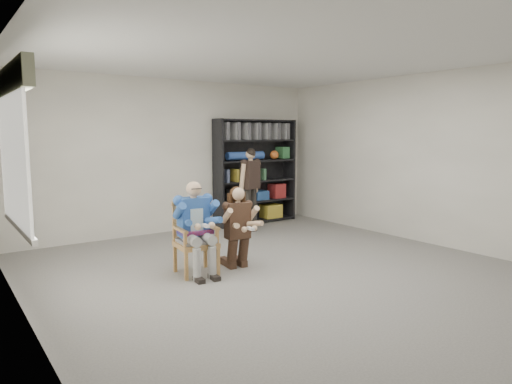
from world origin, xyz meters
TOP-DOWN VIEW (x-y plane):
  - room_shell at (0.00, 0.00)m, footprint 6.00×7.00m
  - floor at (0.00, 0.00)m, footprint 6.00×7.00m
  - window_left at (-2.95, 1.00)m, footprint 0.16×2.00m
  - armchair at (-0.94, 0.90)m, footprint 0.60×0.58m
  - seated_man at (-0.94, 0.90)m, footprint 0.60×0.78m
  - kneeling_woman at (-0.36, 0.78)m, footprint 0.55×0.80m
  - bookshelf at (1.70, 3.28)m, footprint 1.80×0.38m
  - standing_man at (1.10, 2.59)m, footprint 0.54×0.39m

SIDE VIEW (x-z plane):
  - floor at x=0.00m, z-range -0.01..0.01m
  - armchair at x=-0.94m, z-range 0.00..0.94m
  - kneeling_woman at x=-0.36m, z-range 0.00..1.12m
  - seated_man at x=-0.94m, z-range 0.00..1.22m
  - standing_man at x=1.10m, z-range 0.00..1.56m
  - bookshelf at x=1.70m, z-range 0.00..2.10m
  - room_shell at x=0.00m, z-range 0.00..2.80m
  - window_left at x=-2.95m, z-range 0.76..2.50m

